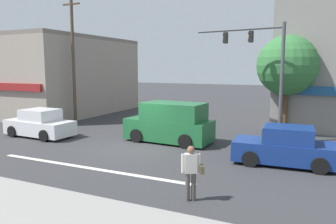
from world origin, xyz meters
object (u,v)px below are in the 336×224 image
object	(u,v)px
sedan_crossing_leftbound	(40,124)
utility_pole_near_left	(73,60)
street_tree	(287,66)
van_approaching_near	(170,123)
sedan_crossing_center	(286,148)
pedestrian_foreground_with_bag	(192,170)
traffic_light_mast	(263,63)

from	to	relation	value
sedan_crossing_leftbound	utility_pole_near_left	bearing A→B (deg)	106.16
street_tree	van_approaching_near	world-z (taller)	street_tree
sedan_crossing_leftbound	sedan_crossing_center	xyz separation A→B (m)	(13.28, 0.18, 0.00)
sedan_crossing_center	pedestrian_foreground_with_bag	distance (m)	5.48
street_tree	sedan_crossing_leftbound	world-z (taller)	street_tree
traffic_light_mast	van_approaching_near	bearing A→B (deg)	-151.42
traffic_light_mast	van_approaching_near	xyz separation A→B (m)	(-4.30, -2.34, -3.17)
traffic_light_mast	pedestrian_foreground_with_bag	world-z (taller)	traffic_light_mast
van_approaching_near	sedan_crossing_leftbound	size ratio (longest dim) A/B	1.13
sedan_crossing_center	utility_pole_near_left	bearing A→B (deg)	163.40
sedan_crossing_center	sedan_crossing_leftbound	bearing A→B (deg)	-179.23
traffic_light_mast	sedan_crossing_leftbound	world-z (taller)	traffic_light_mast
street_tree	utility_pole_near_left	xyz separation A→B (m)	(-13.91, -2.23, 0.42)
sedan_crossing_leftbound	sedan_crossing_center	world-z (taller)	same
pedestrian_foreground_with_bag	utility_pole_near_left	bearing A→B (deg)	142.94
van_approaching_near	sedan_crossing_leftbound	distance (m)	7.58
van_approaching_near	sedan_crossing_leftbound	bearing A→B (deg)	-165.66
utility_pole_near_left	sedan_crossing_leftbound	distance (m)	6.02
pedestrian_foreground_with_bag	van_approaching_near	bearing A→B (deg)	119.30
traffic_light_mast	van_approaching_near	world-z (taller)	traffic_light_mast
traffic_light_mast	pedestrian_foreground_with_bag	distance (m)	9.64
sedan_crossing_leftbound	street_tree	bearing A→B (deg)	28.20
street_tree	pedestrian_foreground_with_bag	xyz separation A→B (m)	(-1.48, -11.61, -3.08)
van_approaching_near	sedan_crossing_leftbound	world-z (taller)	van_approaching_near
street_tree	pedestrian_foreground_with_bag	world-z (taller)	street_tree
street_tree	utility_pole_near_left	bearing A→B (deg)	-170.91
utility_pole_near_left	sedan_crossing_center	size ratio (longest dim) A/B	2.05
street_tree	traffic_light_mast	size ratio (longest dim) A/B	0.94
street_tree	traffic_light_mast	distance (m)	2.72
street_tree	van_approaching_near	xyz separation A→B (m)	(-5.26, -4.88, -3.03)
sedan_crossing_leftbound	sedan_crossing_center	bearing A→B (deg)	0.77
sedan_crossing_leftbound	van_approaching_near	bearing A→B (deg)	14.34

